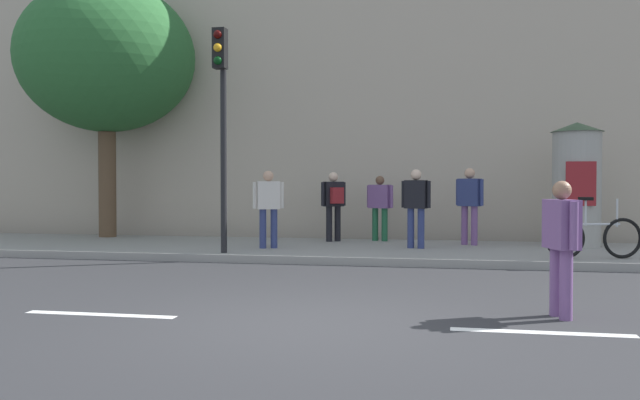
% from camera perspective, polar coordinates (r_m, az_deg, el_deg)
% --- Properties ---
extents(ground_plane, '(80.00, 80.00, 0.00)m').
position_cam_1_polar(ground_plane, '(7.39, -1.09, -10.25)').
color(ground_plane, '#2B2B2D').
extents(sidewalk_curb, '(36.00, 4.00, 0.15)m').
position_cam_1_polar(sidewalk_curb, '(14.22, 4.90, -4.26)').
color(sidewalk_curb, gray).
rests_on(sidewalk_curb, ground_plane).
extents(lane_markings, '(25.80, 0.16, 0.01)m').
position_cam_1_polar(lane_markings, '(7.39, -1.09, -10.22)').
color(lane_markings, silver).
rests_on(lane_markings, ground_plane).
extents(building_backdrop, '(36.00, 5.00, 8.28)m').
position_cam_1_polar(building_backdrop, '(19.31, 6.56, 9.36)').
color(building_backdrop, '#B7A893').
rests_on(building_backdrop, ground_plane).
extents(traffic_light, '(0.24, 0.45, 4.23)m').
position_cam_1_polar(traffic_light, '(13.13, -8.23, 8.04)').
color(traffic_light, black).
rests_on(traffic_light, sidewalk_curb).
extents(poster_column, '(1.08, 1.08, 2.60)m').
position_cam_1_polar(poster_column, '(15.25, 20.63, 1.29)').
color(poster_column, '#9E9B93').
rests_on(poster_column, sidewalk_curb).
extents(street_tree, '(4.30, 4.30, 6.24)m').
position_cam_1_polar(street_tree, '(17.86, -17.41, 11.24)').
color(street_tree, brown).
rests_on(street_tree, sidewalk_curb).
extents(pedestrian_with_backpack, '(0.37, 0.63, 1.52)m').
position_cam_1_polar(pedestrian_with_backpack, '(8.00, 19.51, -2.99)').
color(pedestrian_with_backpack, '#724C84').
rests_on(pedestrian_with_backpack, ground_plane).
extents(pedestrian_in_light_jacket, '(0.60, 0.45, 1.61)m').
position_cam_1_polar(pedestrian_in_light_jacket, '(14.07, 8.04, -0.11)').
color(pedestrian_in_light_jacket, navy).
rests_on(pedestrian_in_light_jacket, sidewalk_curb).
extents(pedestrian_with_bag, '(0.52, 0.52, 1.58)m').
position_cam_1_polar(pedestrian_with_bag, '(15.49, 1.16, -0.03)').
color(pedestrian_with_bag, black).
rests_on(pedestrian_with_bag, sidewalk_curb).
extents(pedestrian_in_dark_shirt, '(0.62, 0.40, 1.49)m').
position_cam_1_polar(pedestrian_in_dark_shirt, '(15.70, 5.02, -0.23)').
color(pedestrian_in_dark_shirt, '#1E5938').
rests_on(pedestrian_in_dark_shirt, sidewalk_curb).
extents(pedestrian_near_pole, '(0.60, 0.39, 1.58)m').
position_cam_1_polar(pedestrian_near_pole, '(13.96, -4.33, -0.23)').
color(pedestrian_near_pole, navy).
rests_on(pedestrian_near_pole, sidewalk_curb).
extents(pedestrian_in_red_top, '(0.58, 0.43, 1.65)m').
position_cam_1_polar(pedestrian_in_red_top, '(14.99, 12.38, 0.03)').
color(pedestrian_in_red_top, '#724C84').
rests_on(pedestrian_in_red_top, sidewalk_curb).
extents(bicycle_leaning, '(1.72, 0.54, 1.09)m').
position_cam_1_polar(bicycle_leaning, '(12.96, 21.90, -2.86)').
color(bicycle_leaning, black).
rests_on(bicycle_leaning, sidewalk_curb).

